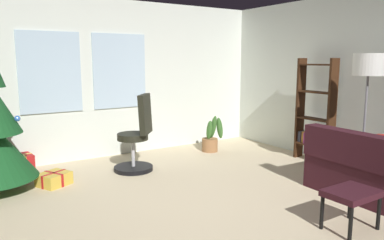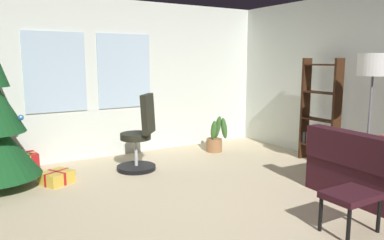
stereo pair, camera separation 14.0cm
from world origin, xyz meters
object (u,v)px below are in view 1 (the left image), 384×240
(office_chair, at_px, (137,141))
(potted_plant, at_px, (212,138))
(footstool, at_px, (351,196))
(bookshelf, at_px, (315,117))
(gift_box_gold, at_px, (54,179))
(floor_lamp, at_px, (368,72))
(gift_box_red, at_px, (22,164))
(gift_box_green, at_px, (14,167))

(office_chair, xyz_separation_m, potted_plant, (1.56, 0.33, -0.21))
(footstool, distance_m, bookshelf, 2.48)
(footstool, xyz_separation_m, potted_plant, (0.68, 3.16, -0.10))
(office_chair, bearing_deg, bookshelf, -21.91)
(office_chair, xyz_separation_m, bookshelf, (2.56, -1.03, 0.26))
(footstool, distance_m, gift_box_gold, 3.49)
(footstool, xyz_separation_m, gift_box_gold, (-2.05, 2.82, -0.25))
(footstool, bearing_deg, bookshelf, 46.98)
(office_chair, xyz_separation_m, floor_lamp, (2.32, -2.01, 0.98))
(gift_box_gold, bearing_deg, floor_lamp, -29.99)
(gift_box_gold, height_order, bookshelf, bookshelf)
(gift_box_red, xyz_separation_m, office_chair, (1.42, -0.74, 0.30))
(gift_box_red, relative_size, potted_plant, 0.52)
(gift_box_green, bearing_deg, gift_box_red, 38.74)
(gift_box_green, bearing_deg, gift_box_gold, -59.35)
(gift_box_green, distance_m, office_chair, 1.70)
(gift_box_gold, height_order, potted_plant, potted_plant)
(office_chair, relative_size, floor_lamp, 0.67)
(footstool, distance_m, floor_lamp, 1.98)
(gift_box_red, relative_size, office_chair, 0.31)
(bookshelf, xyz_separation_m, floor_lamp, (-0.24, -0.98, 0.72))
(footstool, distance_m, gift_box_green, 4.23)
(office_chair, relative_size, potted_plant, 1.71)
(potted_plant, bearing_deg, gift_box_gold, -173.01)
(footstool, bearing_deg, potted_plant, 77.80)
(floor_lamp, bearing_deg, gift_box_red, 143.64)
(gift_box_red, height_order, bookshelf, bookshelf)
(potted_plant, bearing_deg, bookshelf, -53.85)
(gift_box_green, height_order, floor_lamp, floor_lamp)
(office_chair, height_order, floor_lamp, floor_lamp)
(footstool, bearing_deg, office_chair, 107.32)
(footstool, xyz_separation_m, gift_box_red, (-2.30, 3.56, -0.19))
(footstool, bearing_deg, gift_box_gold, 125.94)
(gift_box_green, bearing_deg, footstool, -54.99)
(floor_lamp, height_order, potted_plant, floor_lamp)
(bookshelf, bearing_deg, gift_box_red, 156.05)
(bookshelf, relative_size, potted_plant, 2.47)
(bookshelf, bearing_deg, floor_lamp, -103.76)
(potted_plant, bearing_deg, footstool, -102.20)
(gift_box_gold, xyz_separation_m, office_chair, (1.17, 0.00, 0.36))
(gift_box_red, bearing_deg, footstool, -57.16)
(gift_box_gold, height_order, office_chair, office_chair)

